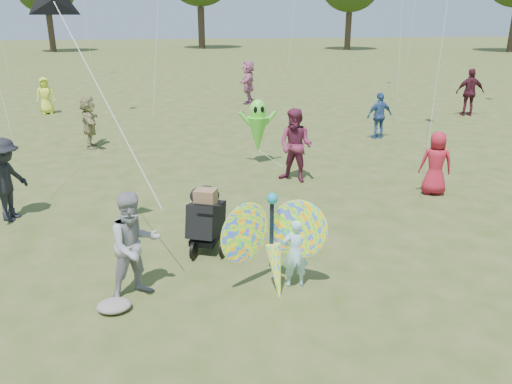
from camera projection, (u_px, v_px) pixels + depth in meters
ground at (287, 300)px, 7.03m from camera, size 160.00×160.00×0.00m
child_girl at (295, 253)px, 7.22m from camera, size 0.39×0.26×1.08m
adult_man at (135, 246)px, 6.89m from camera, size 0.95×0.88×1.56m
grey_bag at (114, 306)px, 6.75m from camera, size 0.47×0.38×0.15m
crowd_a at (436, 163)px, 10.96m from camera, size 0.79×0.63×1.41m
crowd_b at (7, 180)px, 9.54m from camera, size 0.91×1.19×1.62m
crowd_c at (379, 116)px, 15.93m from camera, size 0.92×0.50×1.48m
crowd_d at (89, 122)px, 14.83m from camera, size 0.60×1.47×1.54m
crowd_e at (296, 146)px, 11.75m from camera, size 1.08×1.05×1.75m
crowd_g at (45, 96)px, 19.91m from camera, size 0.80×0.62×1.45m
crowd_h at (470, 92)px, 19.50m from camera, size 1.14×0.65×1.83m
crowd_j at (248, 82)px, 22.24m from camera, size 0.98×1.84×1.90m
jogging_stroller at (206, 214)px, 8.41m from camera, size 0.75×1.14×1.09m
butterfly_kite at (273, 244)px, 7.03m from camera, size 1.74×0.75×1.70m
delta_kite_rig at (54, 2)px, 7.15m from camera, size 1.85×1.83×3.15m
alien_kite at (258, 128)px, 13.08m from camera, size 1.12×0.69×1.74m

